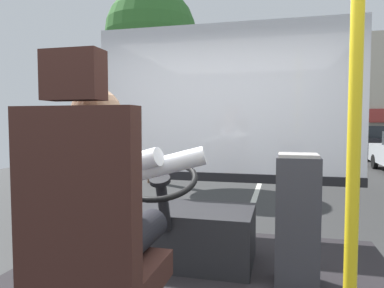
% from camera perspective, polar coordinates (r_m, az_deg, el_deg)
% --- Properties ---
extents(ground, '(18.00, 44.00, 0.06)m').
position_cam_1_polar(ground, '(10.65, 11.02, -5.57)').
color(ground, '#303030').
extents(driver_seat, '(0.48, 0.48, 1.29)m').
position_cam_1_polar(driver_seat, '(1.53, -15.83, -15.32)').
color(driver_seat, black).
rests_on(driver_seat, bus_floor).
extents(bus_driver, '(0.79, 0.57, 0.74)m').
position_cam_1_polar(bus_driver, '(1.60, -13.62, -8.56)').
color(bus_driver, black).
rests_on(bus_driver, driver_seat).
extents(steering_console, '(1.10, 0.93, 0.77)m').
position_cam_1_polar(steering_console, '(2.72, -2.26, -13.87)').
color(steering_console, black).
rests_on(steering_console, bus_floor).
extents(handrail_pole, '(0.04, 0.04, 2.06)m').
position_cam_1_polar(handrail_pole, '(1.31, 24.56, 3.20)').
color(handrail_pole, yellow).
rests_on(handrail_pole, bus_floor).
extents(fare_box, '(0.27, 0.24, 0.83)m').
position_cam_1_polar(fare_box, '(2.39, 16.45, -11.55)').
color(fare_box, '#333338').
rests_on(fare_box, bus_floor).
extents(windshield_panel, '(2.50, 0.08, 1.48)m').
position_cam_1_polar(windshield_panel, '(3.36, 5.08, 3.77)').
color(windshield_panel, silver).
extents(street_tree, '(2.40, 2.40, 5.20)m').
position_cam_1_polar(street_tree, '(9.97, -6.55, 16.92)').
color(street_tree, '#4C3828').
rests_on(street_tree, ground).
extents(parked_car_black, '(2.00, 4.18, 1.48)m').
position_cam_1_polar(parked_car_black, '(18.59, 26.72, 0.43)').
color(parked_car_black, black).
rests_on(parked_car_black, ground).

